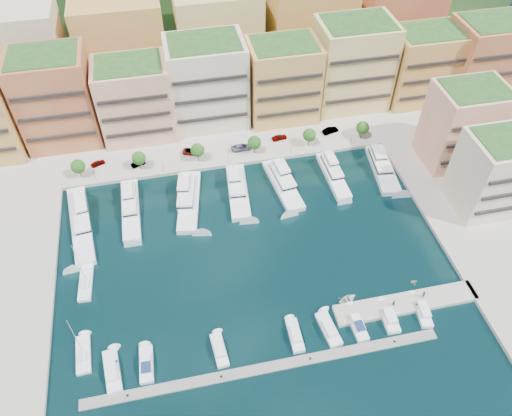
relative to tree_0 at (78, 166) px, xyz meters
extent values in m
plane|color=black|center=(40.00, -33.50, -4.74)|extent=(400.00, 400.00, 0.00)
cube|color=#9E998E|center=(40.00, 28.50, -4.74)|extent=(220.00, 64.00, 2.00)
cube|color=#9E998E|center=(102.00, -41.50, -4.74)|extent=(34.00, 76.00, 2.00)
cube|color=#1C3D19|center=(40.00, 76.50, -4.74)|extent=(240.00, 40.00, 58.00)
cube|color=gray|center=(37.00, -63.50, -4.74)|extent=(72.00, 2.20, 0.35)
cube|color=#9E998E|center=(70.00, -55.50, -4.74)|extent=(32.00, 5.00, 2.00)
cube|color=#BB753E|center=(-4.00, 18.50, 9.26)|extent=(20.00, 16.00, 26.00)
cube|color=black|center=(-4.00, 10.25, 9.26)|extent=(18.40, 0.50, 0.90)
cube|color=#204A1D|center=(-4.00, 18.50, 22.66)|extent=(17.60, 14.08, 0.80)
cube|color=#F5B689|center=(17.00, 16.50, 7.26)|extent=(20.00, 15.00, 22.00)
cube|color=black|center=(17.00, 8.75, 7.26)|extent=(18.40, 0.50, 0.90)
cube|color=#204A1D|center=(17.00, 16.50, 18.66)|extent=(17.60, 13.20, 0.80)
cube|color=beige|center=(38.00, 18.50, 8.76)|extent=(22.00, 16.00, 25.00)
cube|color=black|center=(38.00, 10.25, 8.76)|extent=(20.24, 0.50, 0.90)
cube|color=#204A1D|center=(38.00, 18.50, 21.66)|extent=(19.36, 14.08, 0.80)
cube|color=#D99F51|center=(60.00, 16.50, 7.76)|extent=(20.00, 15.00, 23.00)
cube|color=black|center=(60.00, 8.75, 7.76)|extent=(18.40, 0.50, 0.90)
cube|color=#204A1D|center=(60.00, 16.50, 19.66)|extent=(17.60, 13.20, 0.80)
cube|color=#DFC776|center=(82.00, 18.50, 9.26)|extent=(22.00, 16.00, 26.00)
cube|color=black|center=(82.00, 10.25, 9.26)|extent=(20.24, 0.50, 0.90)
cube|color=#204A1D|center=(82.00, 18.50, 22.66)|extent=(19.36, 14.08, 0.80)
cube|color=gold|center=(104.00, 16.50, 7.26)|extent=(20.00, 15.00, 22.00)
cube|color=black|center=(104.00, 8.75, 7.26)|extent=(18.40, 0.50, 0.90)
cube|color=#204A1D|center=(104.00, 16.50, 18.66)|extent=(17.60, 13.20, 0.80)
cube|color=#BB753E|center=(124.00, 14.50, 8.26)|extent=(22.00, 16.00, 24.00)
cube|color=black|center=(124.00, 6.25, 8.26)|extent=(20.24, 0.50, 0.90)
cube|color=#204A1D|center=(124.00, 14.50, 20.66)|extent=(19.36, 14.08, 0.80)
cube|color=#F5B689|center=(102.00, -13.50, 7.26)|extent=(18.00, 14.00, 22.00)
cube|color=black|center=(102.00, -20.75, 7.26)|extent=(16.56, 0.50, 0.90)
cube|color=#204A1D|center=(102.00, -13.50, 18.66)|extent=(15.84, 12.32, 0.80)
cube|color=beige|center=(102.00, -31.50, 6.26)|extent=(18.00, 14.00, 20.00)
cube|color=beige|center=(-15.00, 40.50, 11.26)|extent=(26.00, 18.00, 30.00)
cube|color=#D99F51|center=(15.00, 40.50, 11.26)|extent=(26.00, 18.00, 30.00)
cube|color=#DFC776|center=(45.00, 40.50, 11.26)|extent=(26.00, 18.00, 30.00)
cube|color=gold|center=(75.00, 40.50, 11.26)|extent=(26.00, 18.00, 30.00)
cube|color=#BB753E|center=(105.00, 40.50, 11.26)|extent=(26.00, 18.00, 30.00)
cylinder|color=#473323|center=(0.00, 0.00, -2.24)|extent=(0.24, 0.24, 3.00)
sphere|color=#214B15|center=(0.00, 0.00, 0.01)|extent=(3.80, 3.80, 3.80)
cylinder|color=#473323|center=(16.00, 0.00, -2.24)|extent=(0.24, 0.24, 3.00)
sphere|color=#214B15|center=(16.00, 0.00, 0.01)|extent=(3.80, 3.80, 3.80)
cylinder|color=#473323|center=(32.00, 0.00, -2.24)|extent=(0.24, 0.24, 3.00)
sphere|color=#214B15|center=(32.00, 0.00, 0.01)|extent=(3.80, 3.80, 3.80)
cylinder|color=#473323|center=(48.00, 0.00, -2.24)|extent=(0.24, 0.24, 3.00)
sphere|color=#214B15|center=(48.00, 0.00, 0.01)|extent=(3.80, 3.80, 3.80)
cylinder|color=#473323|center=(64.00, 0.00, -2.24)|extent=(0.24, 0.24, 3.00)
sphere|color=#214B15|center=(64.00, 0.00, 0.01)|extent=(3.80, 3.80, 3.80)
cylinder|color=#473323|center=(80.00, 0.00, -2.24)|extent=(0.24, 0.24, 3.00)
sphere|color=#214B15|center=(80.00, 0.00, 0.01)|extent=(3.80, 3.80, 3.80)
cylinder|color=black|center=(4.00, -2.30, -1.74)|extent=(0.10, 0.10, 4.00)
sphere|color=#FFF2CC|center=(4.00, -2.30, 0.31)|extent=(0.30, 0.30, 0.30)
cylinder|color=black|center=(22.00, -2.30, -1.74)|extent=(0.10, 0.10, 4.00)
sphere|color=#FFF2CC|center=(22.00, -2.30, 0.31)|extent=(0.30, 0.30, 0.30)
cylinder|color=black|center=(40.00, -2.30, -1.74)|extent=(0.10, 0.10, 4.00)
sphere|color=#FFF2CC|center=(40.00, -2.30, 0.31)|extent=(0.30, 0.30, 0.30)
cylinder|color=black|center=(58.00, -2.30, -1.74)|extent=(0.10, 0.10, 4.00)
sphere|color=#FFF2CC|center=(58.00, -2.30, 0.31)|extent=(0.30, 0.30, 0.30)
cylinder|color=black|center=(76.00, -2.30, -1.74)|extent=(0.10, 0.10, 4.00)
sphere|color=#FFF2CC|center=(76.00, -2.30, 0.31)|extent=(0.30, 0.30, 0.30)
cube|color=white|center=(0.25, -17.60, -4.39)|extent=(7.65, 26.56, 2.30)
cube|color=white|center=(0.25, -14.98, -2.34)|extent=(5.42, 14.75, 1.80)
cube|color=black|center=(0.25, -14.98, -2.34)|extent=(5.48, 14.82, 0.55)
cube|color=white|center=(0.25, -12.89, -0.74)|extent=(3.64, 8.13, 1.40)
cylinder|color=#B2B2B7|center=(0.25, -11.31, 0.86)|extent=(0.14, 0.14, 1.80)
cube|color=white|center=(12.56, -15.03, -4.39)|extent=(4.35, 21.07, 2.30)
cube|color=white|center=(12.56, -12.92, -2.34)|extent=(3.55, 11.59, 1.80)
cube|color=black|center=(12.56, -12.92, -2.34)|extent=(3.61, 11.65, 0.55)
cube|color=white|center=(12.56, -11.24, -0.74)|extent=(2.59, 6.33, 1.40)
cylinder|color=#B2B2B7|center=(12.56, -9.98, 0.86)|extent=(0.14, 0.14, 1.80)
cube|color=black|center=(12.56, -15.03, -4.84)|extent=(4.40, 21.12, 0.35)
cube|color=white|center=(27.51, -15.21, -4.39)|extent=(8.62, 21.95, 2.30)
cube|color=white|center=(27.51, -13.07, -2.34)|extent=(6.03, 12.31, 1.80)
cube|color=black|center=(27.51, -13.07, -2.34)|extent=(6.10, 12.38, 0.55)
cube|color=white|center=(27.51, -11.36, -0.74)|extent=(4.02, 6.85, 1.40)
cylinder|color=#B2B2B7|center=(27.51, -10.07, 0.86)|extent=(0.14, 0.14, 1.80)
cube|color=white|center=(40.54, -14.43, -4.39)|extent=(6.71, 20.23, 2.30)
cube|color=white|center=(40.54, -12.45, -2.34)|extent=(5.01, 11.25, 1.80)
cube|color=black|center=(40.54, -12.45, -2.34)|extent=(5.08, 11.31, 0.55)
cube|color=white|center=(40.54, -10.86, -0.74)|extent=(3.48, 6.20, 1.40)
cylinder|color=#B2B2B7|center=(40.54, -9.66, 0.86)|extent=(0.14, 0.14, 1.80)
cube|color=white|center=(52.81, -14.41, -4.39)|extent=(7.23, 20.26, 2.30)
cube|color=white|center=(52.81, -12.43, -2.34)|extent=(5.29, 11.30, 1.80)
cube|color=black|center=(52.81, -12.43, -2.34)|extent=(5.35, 11.37, 0.55)
cube|color=white|center=(52.81, -10.84, -0.74)|extent=(3.62, 6.25, 1.40)
cylinder|color=#B2B2B7|center=(52.81, -9.65, 0.86)|extent=(0.14, 0.14, 1.80)
cube|color=black|center=(52.81, -14.41, -4.84)|extent=(7.29, 20.32, 0.35)
cube|color=white|center=(67.11, -13.63, -4.39)|extent=(4.42, 18.33, 2.30)
cube|color=white|center=(67.11, -11.80, -2.34)|extent=(3.52, 10.10, 1.80)
cube|color=black|center=(67.11, -11.80, -2.34)|extent=(3.59, 10.17, 0.55)
cube|color=white|center=(67.11, -10.34, -0.74)|extent=(2.54, 5.52, 1.40)
cylinder|color=#B2B2B7|center=(67.11, -9.25, 0.86)|extent=(0.14, 0.14, 1.80)
cube|color=white|center=(81.25, -14.10, -4.39)|extent=(7.34, 19.67, 2.30)
cube|color=white|center=(81.25, -12.18, -2.34)|extent=(5.41, 10.98, 1.80)
cube|color=black|center=(81.25, -12.18, -2.34)|extent=(5.48, 11.05, 0.55)
cube|color=white|center=(81.25, -10.64, -0.74)|extent=(3.73, 6.08, 1.40)
cylinder|color=#B2B2B7|center=(81.25, -9.49, 0.86)|extent=(0.14, 0.14, 1.80)
cube|color=white|center=(7.30, -58.00, -4.49)|extent=(3.85, 9.37, 1.40)
cube|color=white|center=(7.30, -58.46, -3.19)|extent=(2.70, 4.59, 1.10)
cube|color=black|center=(7.30, -56.63, -3.44)|extent=(2.05, 0.33, 0.55)
cube|color=white|center=(13.92, -58.00, -4.49)|extent=(2.93, 7.93, 1.40)
cube|color=white|center=(13.92, -58.39, -3.19)|extent=(2.21, 3.83, 1.10)
cube|color=black|center=(13.92, -56.82, -3.44)|extent=(1.92, 0.16, 0.55)
cube|color=navy|center=(13.92, -59.41, -2.59)|extent=(1.95, 2.41, 0.12)
cube|color=white|center=(28.55, -58.00, -4.49)|extent=(3.01, 7.63, 1.40)
cube|color=white|center=(28.55, -58.37, -3.19)|extent=(2.17, 3.72, 1.10)
cube|color=black|center=(28.55, -56.88, -3.44)|extent=(1.75, 0.24, 0.55)
cube|color=white|center=(44.36, -58.00, -4.49)|extent=(2.58, 7.67, 1.40)
cube|color=white|center=(44.36, -58.38, -3.19)|extent=(1.97, 3.69, 1.10)
cube|color=black|center=(44.36, -56.86, -3.44)|extent=(1.76, 0.13, 0.55)
cube|color=white|center=(51.62, -58.00, -4.49)|extent=(3.76, 8.50, 1.40)
cube|color=white|center=(51.62, -58.41, -3.19)|extent=(2.63, 4.18, 1.10)
cube|color=black|center=(51.62, -56.77, -3.44)|extent=(1.99, 0.35, 0.55)
cube|color=white|center=(57.74, -58.00, -4.49)|extent=(2.80, 8.42, 1.40)
cube|color=white|center=(57.74, -58.42, -3.19)|extent=(2.11, 4.07, 1.10)
cube|color=black|center=(57.74, -56.75, -3.44)|extent=(1.83, 0.16, 0.55)
cube|color=navy|center=(57.74, -59.50, -2.59)|extent=(1.86, 2.56, 0.12)
cube|color=white|center=(64.93, -58.00, -4.49)|extent=(3.16, 7.68, 1.40)
cube|color=white|center=(64.93, -58.38, -3.19)|extent=(2.36, 3.72, 1.10)
cube|color=black|center=(64.93, -56.87, -3.44)|extent=(2.03, 0.19, 0.55)
cube|color=white|center=(72.58, -58.00, -4.49)|extent=(3.42, 8.33, 1.40)
cube|color=white|center=(72.58, -58.40, -3.19)|extent=(2.37, 4.09, 1.10)
cube|color=black|center=(72.58, -56.79, -3.44)|extent=(1.75, 0.32, 0.55)
cube|color=white|center=(1.76, -35.14, -4.54)|extent=(3.36, 10.57, 1.20)
cube|color=white|center=(1.76, -36.19, -3.64)|extent=(1.82, 2.70, 0.60)
cylinder|color=#B2B2B7|center=(1.76, -34.62, 2.06)|extent=(0.14, 0.14, 12.00)
cylinder|color=#B2B2B7|center=(1.76, -36.71, -2.94)|extent=(0.35, 4.69, 0.10)
cube|color=white|center=(1.63, -53.20, -4.54)|extent=(3.19, 8.59, 1.20)
cube|color=white|center=(1.63, -54.05, -3.64)|extent=(1.78, 2.19, 0.60)
cylinder|color=#B2B2B7|center=(1.63, -52.78, 2.06)|extent=(0.14, 0.14, 12.00)
cylinder|color=#B2B2B7|center=(1.63, -54.47, -2.94)|extent=(0.28, 3.81, 0.10)
imported|color=silver|center=(57.99, -51.97, -4.31)|extent=(5.01, 4.33, 0.87)
imported|color=beige|center=(74.05, -50.57, -4.31)|extent=(1.71, 1.50, 0.86)
imported|color=gray|center=(4.48, 3.96, -3.07)|extent=(4.23, 2.92, 1.34)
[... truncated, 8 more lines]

